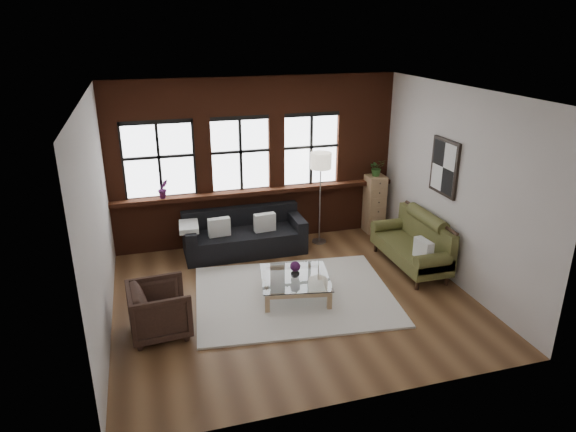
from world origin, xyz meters
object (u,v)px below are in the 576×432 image
object	(u,v)px
dark_sofa	(244,232)
floor_lamp	(320,195)
vintage_settee	(411,242)
drawer_chest	(374,204)
armchair	(160,310)
coffee_table	(295,287)
vase	(295,273)

from	to	relation	value
dark_sofa	floor_lamp	size ratio (longest dim) A/B	1.14
vintage_settee	dark_sofa	bearing A→B (deg)	151.47
vintage_settee	drawer_chest	bearing A→B (deg)	86.29
vintage_settee	armchair	size ratio (longest dim) A/B	2.21
armchair	drawer_chest	xyz separation A→B (m)	(4.47, 2.63, 0.23)
vintage_settee	drawer_chest	distance (m)	1.74
coffee_table	vase	size ratio (longest dim) A/B	7.09
dark_sofa	vintage_settee	xyz separation A→B (m)	(2.68, -1.46, 0.08)
armchair	coffee_table	size ratio (longest dim) A/B	0.77
dark_sofa	vase	world-z (taller)	dark_sofa
dark_sofa	coffee_table	xyz separation A→B (m)	(0.42, -1.89, -0.24)
armchair	vase	xyz separation A→B (m)	(2.10, 0.46, 0.05)
coffee_table	floor_lamp	distance (m)	2.37
coffee_table	vase	bearing A→B (deg)	104.04
vintage_settee	coffee_table	xyz separation A→B (m)	(-2.25, -0.44, -0.32)
floor_lamp	armchair	bearing A→B (deg)	-143.10
armchair	vintage_settee	bearing A→B (deg)	-82.65
drawer_chest	coffee_table	bearing A→B (deg)	-137.48
dark_sofa	floor_lamp	distance (m)	1.62
armchair	drawer_chest	bearing A→B (deg)	-63.82
dark_sofa	vase	bearing A→B (deg)	-77.36
vase	coffee_table	bearing A→B (deg)	-75.96
dark_sofa	drawer_chest	distance (m)	2.81
dark_sofa	coffee_table	bearing A→B (deg)	-77.36
vintage_settee	armchair	xyz separation A→B (m)	(-4.36, -0.90, -0.11)
vase	floor_lamp	size ratio (longest dim) A/B	0.08
dark_sofa	floor_lamp	world-z (taller)	floor_lamp
vase	armchair	bearing A→B (deg)	-167.62
vintage_settee	vase	distance (m)	2.30
drawer_chest	vintage_settee	bearing A→B (deg)	-93.71
vintage_settee	floor_lamp	distance (m)	1.96
dark_sofa	vase	xyz separation A→B (m)	(0.42, -1.89, 0.01)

